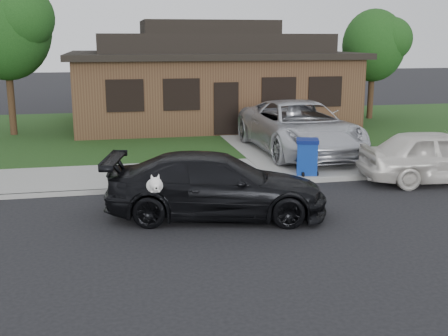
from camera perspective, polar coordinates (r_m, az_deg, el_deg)
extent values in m
plane|color=black|center=(11.79, -7.84, -6.87)|extent=(120.00, 120.00, 0.00)
cube|color=gray|center=(16.56, -9.08, -0.86)|extent=(60.00, 3.00, 0.12)
cube|color=gray|center=(15.11, -8.79, -2.20)|extent=(60.00, 0.12, 0.12)
cube|color=#193814|center=(24.40, -10.03, 3.58)|extent=(60.00, 13.00, 0.13)
cube|color=gray|center=(22.45, 5.74, 2.92)|extent=(4.50, 13.00, 0.14)
imported|color=black|center=(12.77, -0.79, -1.78)|extent=(5.31, 3.04, 1.45)
ellipsoid|color=white|center=(11.61, -7.06, -1.80)|extent=(0.34, 0.40, 0.30)
sphere|color=white|center=(11.37, -6.98, -1.60)|extent=(0.26, 0.26, 0.26)
cube|color=white|center=(11.26, -6.91, -1.98)|extent=(0.09, 0.12, 0.08)
sphere|color=black|center=(11.20, -6.89, -2.06)|extent=(0.04, 0.04, 0.04)
cone|color=white|center=(11.38, -7.35, -0.90)|extent=(0.11, 0.11, 0.14)
cone|color=white|center=(11.39, -6.69, -0.86)|extent=(0.11, 0.11, 0.14)
imported|color=silver|center=(19.45, 7.64, 4.14)|extent=(3.12, 6.42, 1.76)
imported|color=silver|center=(16.90, 21.10, 1.12)|extent=(4.63, 2.34, 1.51)
cube|color=navy|center=(16.42, 8.43, 0.95)|extent=(0.72, 0.72, 0.94)
cube|color=#071559|center=(16.32, 8.49, 2.74)|extent=(0.79, 0.79, 0.10)
cylinder|color=black|center=(16.18, 8.03, -0.67)|extent=(0.09, 0.16, 0.15)
cylinder|color=black|center=(16.32, 9.41, -0.59)|extent=(0.09, 0.16, 0.15)
cube|color=#422B1C|center=(26.59, -1.59, 7.94)|extent=(12.00, 8.00, 3.00)
cube|color=black|center=(26.50, -1.61, 11.44)|extent=(12.60, 8.60, 0.25)
cube|color=black|center=(26.49, -1.62, 12.58)|extent=(10.00, 6.50, 0.80)
cube|color=black|center=(26.49, -1.63, 14.09)|extent=(6.00, 3.50, 0.60)
cube|color=black|center=(22.70, 0.23, 6.06)|extent=(1.00, 0.06, 2.10)
cube|color=black|center=(22.16, -10.03, 7.25)|extent=(1.30, 0.05, 1.10)
cube|color=black|center=(22.34, -4.34, 7.45)|extent=(1.30, 0.05, 1.10)
cube|color=black|center=(23.20, 5.60, 7.63)|extent=(1.30, 0.05, 1.10)
cube|color=black|center=(23.86, 10.23, 7.64)|extent=(1.30, 0.05, 1.10)
cylinder|color=#332114|center=(24.52, -20.77, 6.06)|extent=(0.28, 0.28, 2.48)
ellipsoid|color=#143811|center=(24.38, -21.36, 13.15)|extent=(3.60, 3.60, 4.14)
sphere|color=#26591E|center=(23.75, -19.88, 14.16)|extent=(2.52, 2.52, 2.52)
cylinder|color=#332114|center=(28.68, 14.65, 6.92)|extent=(0.28, 0.28, 2.03)
ellipsoid|color=#143811|center=(28.54, 14.95, 11.94)|extent=(3.00, 3.00, 3.45)
sphere|color=#26591E|center=(28.41, 16.50, 12.45)|extent=(2.10, 2.10, 2.10)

